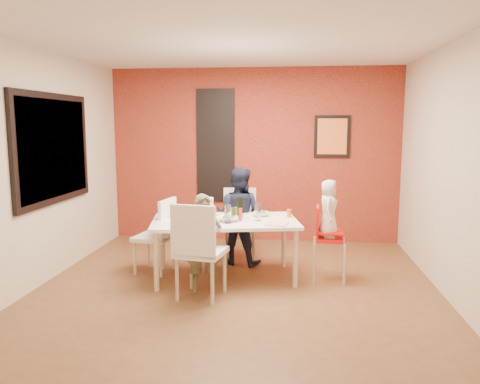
# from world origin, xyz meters

# --- Properties ---
(ground) EXTENTS (4.50, 4.50, 0.00)m
(ground) POSITION_xyz_m (0.00, 0.00, 0.00)
(ground) COLOR brown
(ground) RESTS_ON ground
(ceiling) EXTENTS (4.50, 4.50, 0.02)m
(ceiling) POSITION_xyz_m (0.00, 0.00, 2.70)
(ceiling) COLOR silver
(ceiling) RESTS_ON wall_back
(wall_back) EXTENTS (4.50, 0.02, 2.70)m
(wall_back) POSITION_xyz_m (0.00, 2.25, 1.35)
(wall_back) COLOR beige
(wall_back) RESTS_ON ground
(wall_front) EXTENTS (4.50, 0.02, 2.70)m
(wall_front) POSITION_xyz_m (0.00, -2.25, 1.35)
(wall_front) COLOR beige
(wall_front) RESTS_ON ground
(wall_left) EXTENTS (0.02, 4.50, 2.70)m
(wall_left) POSITION_xyz_m (-2.25, 0.00, 1.35)
(wall_left) COLOR beige
(wall_left) RESTS_ON ground
(wall_right) EXTENTS (0.02, 4.50, 2.70)m
(wall_right) POSITION_xyz_m (2.25, 0.00, 1.35)
(wall_right) COLOR beige
(wall_right) RESTS_ON ground
(brick_accent_wall) EXTENTS (4.50, 0.02, 2.70)m
(brick_accent_wall) POSITION_xyz_m (0.00, 2.23, 1.35)
(brick_accent_wall) COLOR maroon
(brick_accent_wall) RESTS_ON ground
(picture_window_frame) EXTENTS (0.05, 1.70, 1.30)m
(picture_window_frame) POSITION_xyz_m (-2.22, 0.20, 1.55)
(picture_window_frame) COLOR black
(picture_window_frame) RESTS_ON wall_left
(picture_window_pane) EXTENTS (0.02, 1.55, 1.15)m
(picture_window_pane) POSITION_xyz_m (-2.21, 0.20, 1.55)
(picture_window_pane) COLOR black
(picture_window_pane) RESTS_ON wall_left
(glassblock_strip) EXTENTS (0.55, 0.03, 1.70)m
(glassblock_strip) POSITION_xyz_m (-0.60, 2.21, 1.50)
(glassblock_strip) COLOR silver
(glassblock_strip) RESTS_ON wall_back
(glassblock_surround) EXTENTS (0.60, 0.03, 1.76)m
(glassblock_surround) POSITION_xyz_m (-0.60, 2.21, 1.50)
(glassblock_surround) COLOR black
(glassblock_surround) RESTS_ON wall_back
(art_print_frame) EXTENTS (0.54, 0.03, 0.64)m
(art_print_frame) POSITION_xyz_m (1.20, 2.21, 1.65)
(art_print_frame) COLOR black
(art_print_frame) RESTS_ON wall_back
(art_print_canvas) EXTENTS (0.44, 0.01, 0.54)m
(art_print_canvas) POSITION_xyz_m (1.20, 2.19, 1.65)
(art_print_canvas) COLOR orange
(art_print_canvas) RESTS_ON wall_back
(dining_table) EXTENTS (1.85, 1.25, 0.71)m
(dining_table) POSITION_xyz_m (-0.18, 0.31, 0.65)
(dining_table) COLOR white
(dining_table) RESTS_ON ground
(chair_near) EXTENTS (0.56, 0.56, 1.03)m
(chair_near) POSITION_xyz_m (-0.36, -0.42, 0.58)
(chair_near) COLOR white
(chair_near) RESTS_ON ground
(chair_far) EXTENTS (0.49, 0.49, 0.96)m
(chair_far) POSITION_xyz_m (-0.10, 1.17, 0.54)
(chair_far) COLOR silver
(chair_far) RESTS_ON ground
(chair_left) EXTENTS (0.50, 0.50, 0.93)m
(chair_left) POSITION_xyz_m (-1.01, 0.42, 0.52)
(chair_left) COLOR white
(chair_left) RESTS_ON ground
(high_chair) EXTENTS (0.39, 0.39, 0.88)m
(high_chair) POSITION_xyz_m (1.01, 0.38, 0.53)
(high_chair) COLOR red
(high_chair) RESTS_ON ground
(child_near) EXTENTS (0.44, 0.32, 1.09)m
(child_near) POSITION_xyz_m (-0.34, -0.17, 0.54)
(child_near) COLOR brown
(child_near) RESTS_ON ground
(child_far) EXTENTS (0.72, 0.62, 1.28)m
(child_far) POSITION_xyz_m (-0.09, 0.92, 0.64)
(child_far) COLOR #151A31
(child_far) RESTS_ON ground
(toddler) EXTENTS (0.26, 0.36, 0.68)m
(toddler) POSITION_xyz_m (1.03, 0.38, 0.86)
(toddler) COLOR silver
(toddler) RESTS_ON high_chair
(plate_near_left) EXTENTS (0.26, 0.26, 0.01)m
(plate_near_left) POSITION_xyz_m (-0.54, -0.13, 0.72)
(plate_near_left) COLOR white
(plate_near_left) RESTS_ON dining_table
(plate_far_mid) EXTENTS (0.24, 0.24, 0.01)m
(plate_far_mid) POSITION_xyz_m (-0.25, 0.63, 0.72)
(plate_far_mid) COLOR white
(plate_far_mid) RESTS_ON dining_table
(plate_near_right) EXTENTS (0.27, 0.27, 0.01)m
(plate_near_right) POSITION_xyz_m (0.44, 0.12, 0.72)
(plate_near_right) COLOR white
(plate_near_right) RESTS_ON dining_table
(plate_far_left) EXTENTS (0.24, 0.24, 0.01)m
(plate_far_left) POSITION_xyz_m (-0.82, 0.46, 0.72)
(plate_far_left) COLOR white
(plate_far_left) RESTS_ON dining_table
(salad_bowl_a) EXTENTS (0.29, 0.29, 0.06)m
(salad_bowl_a) POSITION_xyz_m (-0.13, 0.24, 0.74)
(salad_bowl_a) COLOR white
(salad_bowl_a) RESTS_ON dining_table
(salad_bowl_b) EXTENTS (0.21, 0.21, 0.05)m
(salad_bowl_b) POSITION_xyz_m (0.23, 0.59, 0.74)
(salad_bowl_b) COLOR silver
(salad_bowl_b) RESTS_ON dining_table
(wine_bottle) EXTENTS (0.07, 0.07, 0.26)m
(wine_bottle) POSITION_xyz_m (-0.02, 0.44, 0.84)
(wine_bottle) COLOR black
(wine_bottle) RESTS_ON dining_table
(wine_glass_a) EXTENTS (0.07, 0.07, 0.21)m
(wine_glass_a) POSITION_xyz_m (-0.12, 0.13, 0.82)
(wine_glass_a) COLOR white
(wine_glass_a) RESTS_ON dining_table
(wine_glass_b) EXTENTS (0.07, 0.07, 0.20)m
(wine_glass_b) POSITION_xyz_m (0.21, 0.32, 0.81)
(wine_glass_b) COLOR white
(wine_glass_b) RESTS_ON dining_table
(paper_towel_roll) EXTENTS (0.12, 0.12, 0.27)m
(paper_towel_roll) POSITION_xyz_m (-0.37, 0.26, 0.85)
(paper_towel_roll) COLOR white
(paper_towel_roll) RESTS_ON dining_table
(condiment_red) EXTENTS (0.04, 0.04, 0.15)m
(condiment_red) POSITION_xyz_m (0.01, 0.26, 0.79)
(condiment_red) COLOR red
(condiment_red) RESTS_ON dining_table
(condiment_green) EXTENTS (0.04, 0.04, 0.15)m
(condiment_green) POSITION_xyz_m (-0.06, 0.35, 0.79)
(condiment_green) COLOR #2B6F25
(condiment_green) RESTS_ON dining_table
(condiment_brown) EXTENTS (0.04, 0.04, 0.14)m
(condiment_brown) POSITION_xyz_m (-0.09, 0.36, 0.78)
(condiment_brown) COLOR brown
(condiment_brown) RESTS_ON dining_table
(sippy_cup) EXTENTS (0.06, 0.06, 0.10)m
(sippy_cup) POSITION_xyz_m (0.58, 0.56, 0.76)
(sippy_cup) COLOR #D55B17
(sippy_cup) RESTS_ON dining_table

